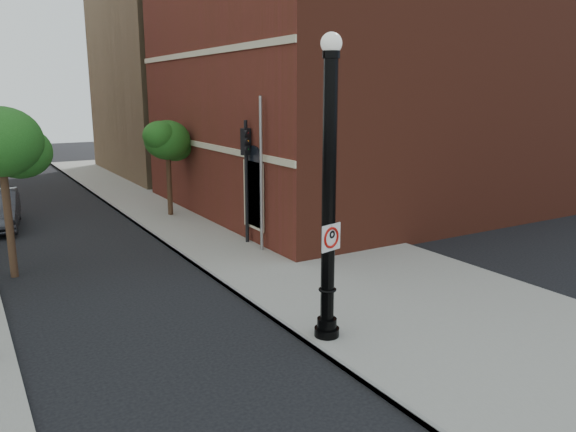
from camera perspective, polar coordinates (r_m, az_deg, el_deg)
ground at (r=12.28m, az=-4.64°, el=-16.06°), size 120.00×120.00×0.00m
sidewalk_right at (r=23.16m, az=-2.25°, el=-1.99°), size 8.00×60.00×0.12m
curb_edge at (r=21.62m, az=-11.50°, el=-3.27°), size 0.10×60.00×0.14m
brick_wall_building at (r=31.46m, az=10.60°, el=13.05°), size 22.30×16.30×12.50m
bg_building_tan_b at (r=44.79m, az=-3.35°, el=13.98°), size 22.00×14.00×14.00m
lamppost at (r=12.86m, az=4.16°, el=0.93°), size 0.60×0.60×7.12m
no_parking_sign at (r=12.85m, az=4.40°, el=-2.17°), size 0.61×0.18×0.63m
traffic_signal_right at (r=21.40m, az=-4.26°, el=5.48°), size 0.35×0.41×4.82m
utility_pole at (r=20.30m, az=-2.74°, el=4.01°), size 0.11×0.11×5.72m
street_tree_a at (r=19.57m, az=-27.11°, el=6.58°), size 3.02×2.73×5.45m
street_tree_c at (r=26.92m, az=-12.13°, el=7.44°), size 2.54×2.29×4.57m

